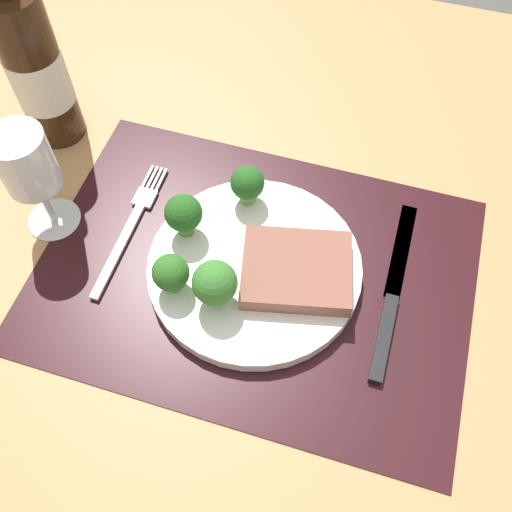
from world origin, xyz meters
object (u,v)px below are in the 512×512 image
wine_bottle (35,67)px  wine_glass (26,170)px  steak (295,273)px  fork (130,226)px  plate (255,268)px  knife (391,301)px

wine_bottle → wine_glass: (5.91, -13.56, -0.83)cm
steak → wine_bottle: wine_bottle is taller
steak → fork: steak is taller
fork → wine_bottle: (-15.06, 11.81, 9.87)cm
fork → wine_glass: size_ratio=1.36×
fork → wine_glass: bearing=-169.0°
fork → wine_bottle: bearing=142.0°
plate → wine_bottle: 34.66cm
fork → wine_bottle: 21.53cm
steak → knife: steak is taller
wine_glass → fork: bearing=10.9°
wine_bottle → plate: bearing=-23.3°
wine_bottle → steak: bearing=-21.1°
plate → fork: size_ratio=1.23×
plate → wine_glass: bearing=-179.2°
knife → wine_bottle: 48.55cm
steak → knife: size_ratio=0.50×
wine_bottle → wine_glass: 14.82cm
fork → knife: 30.78cm
plate → knife: 15.19cm
plate → knife: (15.17, 0.53, -0.50)cm
wine_glass → wine_bottle: bearing=113.5°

